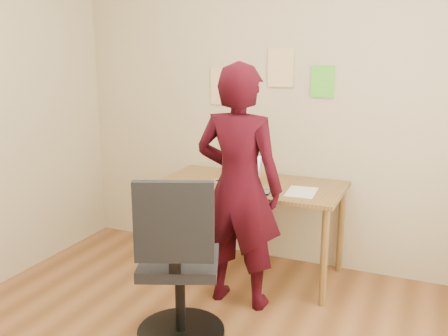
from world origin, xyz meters
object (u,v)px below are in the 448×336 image
at_px(desk, 251,194).
at_px(office_chair, 178,273).
at_px(person, 239,187).
at_px(laptop, 238,176).
at_px(phone, 266,192).

distance_m(desk, office_chair, 1.09).
xyz_separation_m(desk, person, (0.09, -0.47, 0.18)).
xyz_separation_m(laptop, person, (0.18, -0.44, 0.04)).
relative_size(desk, person, 0.84).
distance_m(phone, office_chair, 0.94).
distance_m(office_chair, person, 0.73).
xyz_separation_m(desk, phone, (0.19, -0.21, 0.09)).
bearing_deg(person, desk, -78.96).
distance_m(phone, person, 0.29).
xyz_separation_m(laptop, phone, (0.29, -0.18, -0.05)).
distance_m(laptop, office_chair, 1.10).
bearing_deg(laptop, desk, 40.16).
height_order(laptop, office_chair, office_chair).
bearing_deg(phone, office_chair, -112.68).
relative_size(phone, person, 0.08).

